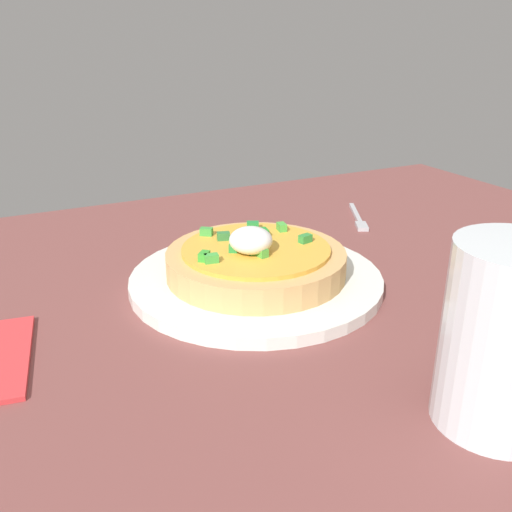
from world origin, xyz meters
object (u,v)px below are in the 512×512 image
object	(u,v)px
plate	(256,280)
pizza	(256,260)
fork	(358,219)
cup_near	(505,348)

from	to	relation	value
plate	pizza	distance (cm)	2.15
plate	pizza	bearing A→B (deg)	33.96
plate	fork	world-z (taller)	plate
pizza	fork	world-z (taller)	pizza
pizza	cup_near	size ratio (longest dim) A/B	1.45
plate	fork	bearing A→B (deg)	-150.34
cup_near	plate	bearing A→B (deg)	-79.72
cup_near	fork	distance (cm)	42.06
cup_near	pizza	bearing A→B (deg)	-79.59
cup_near	fork	size ratio (longest dim) A/B	1.20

